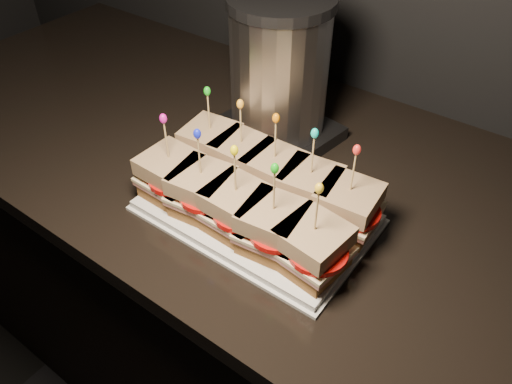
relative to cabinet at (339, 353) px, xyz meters
The scene contains 78 objects.
cabinet is the anchor object (origin of this frame).
granite_slab 0.46m from the cabinet, ahead, with size 2.27×0.74×0.04m, color black.
platter 0.52m from the cabinet, 136.32° to the right, with size 0.37×0.23×0.02m, color silver.
platter_rim 0.52m from the cabinet, 136.32° to the right, with size 0.38×0.24×0.01m, color silver.
sandwich_0_bread_bot 0.59m from the cabinet, 163.25° to the right, with size 0.09×0.09×0.02m, color brown.
sandwich_0_ham 0.60m from the cabinet, 163.25° to the right, with size 0.10×0.09×0.01m, color #C77368.
sandwich_0_cheese 0.61m from the cabinet, 163.25° to the right, with size 0.10×0.09×0.01m, color beige.
sandwich_0_tomato 0.61m from the cabinet, 161.42° to the right, with size 0.09×0.09×0.01m, color red.
sandwich_0_bread_top 0.63m from the cabinet, 163.25° to the right, with size 0.09×0.09×0.03m, color #633212.
sandwich_0_pick 0.67m from the cabinet, 163.25° to the right, with size 0.00×0.00×0.09m, color tan.
sandwich_0_frill 0.71m from the cabinet, 163.25° to the right, with size 0.01×0.01×0.02m, color #18A91A.
sandwich_1_bread_bot 0.56m from the cabinet, 158.23° to the right, with size 0.09×0.09×0.02m, color brown.
sandwich_1_ham 0.57m from the cabinet, 158.23° to the right, with size 0.10×0.09×0.01m, color #C77368.
sandwich_1_cheese 0.58m from the cabinet, 158.23° to the right, with size 0.10×0.09×0.01m, color beige.
sandwich_1_tomato 0.58m from the cabinet, 155.65° to the right, with size 0.09×0.09×0.01m, color red.
sandwich_1_bread_top 0.60m from the cabinet, 158.23° to the right, with size 0.09×0.09×0.03m, color #633212.
sandwich_1_pick 0.64m from the cabinet, 158.23° to the right, with size 0.00×0.00×0.09m, color tan.
sandwich_1_frill 0.69m from the cabinet, 158.23° to the right, with size 0.01×0.01×0.02m, color #F8A223.
sandwich_2_bread_bot 0.53m from the cabinet, 149.33° to the right, with size 0.09×0.09×0.02m, color brown.
sandwich_2_ham 0.55m from the cabinet, 149.33° to the right, with size 0.10×0.09×0.01m, color #C77368.
sandwich_2_cheese 0.56m from the cabinet, 149.33° to the right, with size 0.10×0.09×0.01m, color beige.
sandwich_2_tomato 0.56m from the cabinet, 145.32° to the right, with size 0.09×0.09×0.01m, color red.
sandwich_2_bread_top 0.58m from the cabinet, 149.33° to the right, with size 0.09×0.09×0.03m, color #633212.
sandwich_2_pick 0.62m from the cabinet, 149.33° to the right, with size 0.00×0.00×0.09m, color tan.
sandwich_2_frill 0.67m from the cabinet, 149.33° to the right, with size 0.01×0.01×0.02m, color orange.
sandwich_3_bread_bot 0.52m from the cabinet, 130.98° to the right, with size 0.09×0.09×0.02m, color brown.
sandwich_3_ham 0.53m from the cabinet, 130.98° to the right, with size 0.10×0.09×0.01m, color #C77368.
sandwich_3_cheese 0.54m from the cabinet, 130.98° to the right, with size 0.10×0.09×0.01m, color beige.
sandwich_3_tomato 0.55m from the cabinet, 124.26° to the right, with size 0.09×0.09×0.01m, color red.
sandwich_3_bread_top 0.57m from the cabinet, 130.98° to the right, with size 0.09×0.09×0.03m, color #633212.
sandwich_3_pick 0.61m from the cabinet, 130.98° to the right, with size 0.00×0.00×0.09m, color tan.
sandwich_3_frill 0.66m from the cabinet, 130.98° to the right, with size 0.01×0.01×0.02m, color #0DC7BB.
sandwich_4_bread_bot 0.51m from the cabinet, 92.90° to the right, with size 0.09×0.09×0.02m, color brown.
sandwich_4_ham 0.53m from the cabinet, 92.90° to the right, with size 0.10×0.09×0.01m, color #C77368.
sandwich_4_cheese 0.54m from the cabinet, 92.90° to the right, with size 0.10×0.09×0.01m, color beige.
sandwich_4_tomato 0.54m from the cabinet, 85.24° to the right, with size 0.09×0.09×0.01m, color red.
sandwich_4_bread_top 0.56m from the cabinet, 92.90° to the right, with size 0.09×0.09×0.03m, color #633212.
sandwich_4_pick 0.61m from the cabinet, 92.90° to the right, with size 0.00×0.00×0.09m, color tan.
sandwich_4_frill 0.65m from the cabinet, 92.90° to the right, with size 0.01×0.01×0.02m, color red.
sandwich_5_bread_bot 0.61m from the cabinet, 146.23° to the right, with size 0.09×0.09×0.02m, color brown.
sandwich_5_ham 0.62m from the cabinet, 146.23° to the right, with size 0.10×0.09×0.01m, color #C77368.
sandwich_5_cheese 0.63m from the cabinet, 146.23° to the right, with size 0.10×0.09×0.01m, color beige.
sandwich_5_tomato 0.63m from the cabinet, 144.25° to the right, with size 0.09×0.09×0.01m, color red.
sandwich_5_bread_top 0.65m from the cabinet, 146.23° to the right, with size 0.09×0.09×0.03m, color #633212.
sandwich_5_pick 0.69m from the cabinet, 146.23° to the right, with size 0.00×0.00×0.09m, color tan.
sandwich_5_frill 0.73m from the cabinet, 146.23° to the right, with size 0.01×0.01×0.02m, color #CF1196.
sandwich_6_bread_bot 0.58m from the cabinet, 138.43° to the right, with size 0.09×0.09×0.02m, color brown.
sandwich_6_ham 0.60m from the cabinet, 138.43° to the right, with size 0.10×0.09×0.01m, color #C77368.
sandwich_6_cheese 0.60m from the cabinet, 138.43° to the right, with size 0.10×0.09×0.01m, color beige.
sandwich_6_tomato 0.61m from the cabinet, 135.90° to the right, with size 0.09×0.09×0.01m, color red.
sandwich_6_bread_top 0.63m from the cabinet, 138.43° to the right, with size 0.09×0.09×0.03m, color #633212.
sandwich_6_pick 0.67m from the cabinet, 138.43° to the right, with size 0.00×0.00×0.09m, color tan.
sandwich_6_frill 0.71m from the cabinet, 138.43° to the right, with size 0.01×0.01×0.02m, color #141FDB.
sandwich_7_bread_bot 0.56m from the cabinet, 127.21° to the right, with size 0.09×0.09×0.02m, color brown.
sandwich_7_ham 0.57m from the cabinet, 127.21° to the right, with size 0.10×0.09×0.01m, color #C77368.
sandwich_7_cheese 0.58m from the cabinet, 127.21° to the right, with size 0.10×0.09×0.01m, color beige.
sandwich_7_tomato 0.59m from the cabinet, 124.02° to the right, with size 0.09×0.09×0.01m, color red.
sandwich_7_bread_top 0.61m from the cabinet, 127.21° to the right, with size 0.09×0.09×0.03m, color #633212.
sandwich_7_pick 0.65m from the cabinet, 127.21° to the right, with size 0.00×0.00×0.09m, color tan.
sandwich_7_frill 0.69m from the cabinet, 127.21° to the right, with size 0.01×0.01×0.02m, color #FDE604.
sandwich_8_bread_bot 0.55m from the cabinet, 111.36° to the right, with size 0.09×0.09×0.02m, color brown.
sandwich_8_ham 0.56m from the cabinet, 111.36° to the right, with size 0.10×0.09×0.01m, color #C77368.
sandwich_8_cheese 0.57m from the cabinet, 111.36° to the right, with size 0.10×0.09×0.01m, color beige.
sandwich_8_tomato 0.58m from the cabinet, 107.64° to the right, with size 0.09×0.09×0.01m, color red.
sandwich_8_bread_top 0.59m from the cabinet, 111.36° to the right, with size 0.09×0.09×0.03m, color #633212.
sandwich_8_pick 0.64m from the cabinet, 111.36° to the right, with size 0.00×0.00×0.09m, color tan.
sandwich_8_frill 0.68m from the cabinet, 111.36° to the right, with size 0.01×0.01×0.02m, color #17AF14.
sandwich_9_bread_bot 0.54m from the cabinet, 91.31° to the right, with size 0.09×0.09×0.02m, color brown.
sandwich_9_ham 0.56m from the cabinet, 91.31° to the right, with size 0.10×0.09×0.01m, color #C77368.
sandwich_9_cheese 0.56m from the cabinet, 91.31° to the right, with size 0.10×0.09×0.01m, color beige.
sandwich_9_tomato 0.57m from the cabinet, 87.77° to the right, with size 0.09×0.09×0.01m, color red.
sandwich_9_bread_top 0.59m from the cabinet, 91.31° to the right, with size 0.09×0.09×0.03m, color #633212.
sandwich_9_pick 0.63m from the cabinet, 91.31° to the right, with size 0.00×0.00×0.09m, color tan.
sandwich_9_frill 0.67m from the cabinet, 91.31° to the right, with size 0.01×0.01×0.02m, color yellow.
appliance_base 0.56m from the cabinet, 161.89° to the left, with size 0.22×0.19×0.03m, color #262628.
appliance_body 0.68m from the cabinet, 161.89° to the left, with size 0.19×0.19×0.24m, color silver.
appliance_lid 0.80m from the cabinet, 161.89° to the left, with size 0.19×0.19×0.02m, color #262628.
appliance 0.67m from the cabinet, 161.89° to the left, with size 0.22×0.19×0.29m, color silver, non-canonical shape.
Camera 1 is at (-0.26, 1.01, 1.51)m, focal length 35.00 mm.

